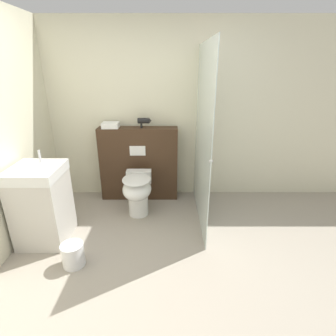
{
  "coord_description": "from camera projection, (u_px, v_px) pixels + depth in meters",
  "views": [
    {
      "loc": [
        0.26,
        -1.95,
        1.9
      ],
      "look_at": [
        0.27,
        1.08,
        0.7
      ],
      "focal_mm": 28.0,
      "sensor_mm": 36.0,
      "label": 1
    }
  ],
  "objects": [
    {
      "name": "ground_plane",
      "position": [
        141.0,
        277.0,
        2.51
      ],
      "size": [
        12.0,
        12.0,
        0.0
      ],
      "primitive_type": "plane",
      "color": "#9E9384"
    },
    {
      "name": "sink_vanity",
      "position": [
        41.0,
        205.0,
        2.91
      ],
      "size": [
        0.52,
        0.55,
        1.04
      ],
      "color": "beige",
      "rests_on": "ground_plane"
    },
    {
      "name": "wall_back",
      "position": [
        149.0,
        113.0,
        3.76
      ],
      "size": [
        8.0,
        0.06,
        2.5
      ],
      "color": "beige",
      "rests_on": "ground_plane"
    },
    {
      "name": "toilet",
      "position": [
        137.0,
        191.0,
        3.43
      ],
      "size": [
        0.37,
        0.56,
        0.56
      ],
      "color": "white",
      "rests_on": "ground_plane"
    },
    {
      "name": "folded_towel",
      "position": [
        110.0,
        125.0,
        3.63
      ],
      "size": [
        0.23,
        0.17,
        0.08
      ],
      "color": "white",
      "rests_on": "partition_panel"
    },
    {
      "name": "waste_bin",
      "position": [
        72.0,
        255.0,
        2.62
      ],
      "size": [
        0.23,
        0.23,
        0.24
      ],
      "color": "silver",
      "rests_on": "ground_plane"
    },
    {
      "name": "shower_glass",
      "position": [
        202.0,
        139.0,
        3.14
      ],
      "size": [
        0.04,
        1.4,
        2.14
      ],
      "color": "silver",
      "rests_on": "ground_plane"
    },
    {
      "name": "partition_panel",
      "position": [
        138.0,
        164.0,
        3.86
      ],
      "size": [
        1.12,
        0.23,
        1.08
      ],
      "color": "#3D2819",
      "rests_on": "ground_plane"
    },
    {
      "name": "hair_drier",
      "position": [
        143.0,
        121.0,
        3.61
      ],
      "size": [
        0.19,
        0.08,
        0.14
      ],
      "color": "black",
      "rests_on": "partition_panel"
    }
  ]
}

